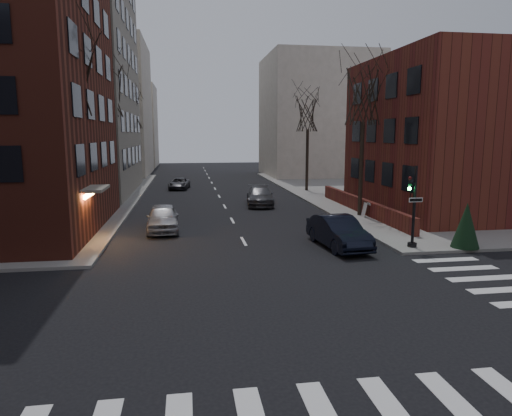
{
  "coord_description": "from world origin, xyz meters",
  "views": [
    {
      "loc": [
        -2.93,
        -11.47,
        5.64
      ],
      "look_at": [
        0.47,
        10.69,
        2.0
      ],
      "focal_mm": 32.0,
      "sensor_mm": 36.0,
      "label": 1
    }
  ],
  "objects": [
    {
      "name": "building_distant_lb",
      "position": [
        -13.0,
        72.0,
        7.0
      ],
      "size": [
        10.0,
        12.0,
        14.0
      ],
      "primitive_type": "cube",
      "color": "beige",
      "rests_on": "ground"
    },
    {
      "name": "building_right_brick",
      "position": [
        16.5,
        19.0,
        5.5
      ],
      "size": [
        12.0,
        14.0,
        11.0
      ],
      "primitive_type": "cube",
      "color": "#5F271B",
      "rests_on": "ground"
    },
    {
      "name": "tree_left_a",
      "position": [
        -8.8,
        14.0,
        8.47
      ],
      "size": [
        4.18,
        4.18,
        10.26
      ],
      "color": "#2D231C",
      "rests_on": "sidewalk_far_left"
    },
    {
      "name": "streetlamp_near",
      "position": [
        -8.2,
        22.0,
        4.24
      ],
      "size": [
        0.36,
        0.36,
        6.28
      ],
      "color": "black",
      "rests_on": "sidewalk_far_left"
    },
    {
      "name": "tree_right_b",
      "position": [
        8.8,
        32.0,
        7.59
      ],
      "size": [
        3.74,
        3.74,
        9.18
      ],
      "color": "#2D231C",
      "rests_on": "sidewalk_far_right"
    },
    {
      "name": "parked_sedan",
      "position": [
        4.54,
        10.0,
        0.79
      ],
      "size": [
        2.16,
        4.95,
        1.58
      ],
      "primitive_type": "imported",
      "rotation": [
        0.0,
        0.0,
        0.1
      ],
      "color": "black",
      "rests_on": "ground"
    },
    {
      "name": "building_left_tan",
      "position": [
        -17.0,
        34.0,
        14.0
      ],
      "size": [
        18.0,
        18.0,
        28.0
      ],
      "primitive_type": "cube",
      "color": "gray",
      "rests_on": "ground"
    },
    {
      "name": "traffic_signal",
      "position": [
        7.94,
        8.99,
        1.91
      ],
      "size": [
        0.76,
        0.44,
        4.0
      ],
      "color": "black",
      "rests_on": "sidewalk_far_right"
    },
    {
      "name": "sandwich_board",
      "position": [
        9.01,
        17.2,
        0.63
      ],
      "size": [
        0.44,
        0.61,
        0.97
      ],
      "primitive_type": "cube",
      "rotation": [
        0.0,
        0.0,
        -0.02
      ],
      "color": "silver",
      "rests_on": "sidewalk_far_right"
    },
    {
      "name": "car_lane_silver",
      "position": [
        -4.36,
        15.41,
        0.78
      ],
      "size": [
        1.99,
        4.62,
        1.55
      ],
      "primitive_type": "imported",
      "rotation": [
        0.0,
        0.0,
        0.03
      ],
      "color": "#A9A9AE",
      "rests_on": "ground"
    },
    {
      "name": "sidewalk_far_right",
      "position": [
        29.0,
        30.0,
        0.07
      ],
      "size": [
        44.0,
        44.0,
        0.15
      ],
      "primitive_type": "cube",
      "color": "gray",
      "rests_on": "ground"
    },
    {
      "name": "ground",
      "position": [
        0.0,
        0.0,
        0.0
      ],
      "size": [
        160.0,
        160.0,
        0.0
      ],
      "primitive_type": "plane",
      "color": "black",
      "rests_on": "ground"
    },
    {
      "name": "car_lane_gray",
      "position": [
        2.86,
        24.26,
        0.74
      ],
      "size": [
        2.64,
        5.31,
        1.48
      ],
      "primitive_type": "imported",
      "rotation": [
        0.0,
        0.0,
        -0.11
      ],
      "color": "#3B3B3F",
      "rests_on": "ground"
    },
    {
      "name": "tree_left_b",
      "position": [
        -8.8,
        26.0,
        8.91
      ],
      "size": [
        4.4,
        4.4,
        10.8
      ],
      "color": "#2D231C",
      "rests_on": "sidewalk_far_left"
    },
    {
      "name": "building_distant_la",
      "position": [
        -15.0,
        55.0,
        9.0
      ],
      "size": [
        14.0,
        16.0,
        18.0
      ],
      "primitive_type": "cube",
      "color": "beige",
      "rests_on": "ground"
    },
    {
      "name": "streetlamp_far",
      "position": [
        -8.2,
        42.0,
        4.24
      ],
      "size": [
        0.36,
        0.36,
        6.28
      ],
      "color": "black",
      "rests_on": "sidewalk_far_left"
    },
    {
      "name": "evergreen_shrub",
      "position": [
        10.5,
        8.5,
        1.26
      ],
      "size": [
        1.6,
        1.6,
        2.22
      ],
      "primitive_type": "cone",
      "rotation": [
        0.0,
        0.0,
        0.22
      ],
      "color": "black",
      "rests_on": "sidewalk_far_right"
    },
    {
      "name": "building_distant_ra",
      "position": [
        15.0,
        50.0,
        8.0
      ],
      "size": [
        14.0,
        14.0,
        16.0
      ],
      "primitive_type": "cube",
      "color": "beige",
      "rests_on": "ground"
    },
    {
      "name": "tree_left_c",
      "position": [
        -8.8,
        40.0,
        8.03
      ],
      "size": [
        3.96,
        3.96,
        9.72
      ],
      "color": "#2D231C",
      "rests_on": "sidewalk_far_left"
    },
    {
      "name": "car_lane_far",
      "position": [
        -3.68,
        36.25,
        0.57
      ],
      "size": [
        2.39,
        4.31,
        1.14
      ],
      "primitive_type": "imported",
      "rotation": [
        0.0,
        0.0,
        -0.13
      ],
      "color": "#3D3D42",
      "rests_on": "ground"
    },
    {
      "name": "tree_right_a",
      "position": [
        8.8,
        18.0,
        8.03
      ],
      "size": [
        3.96,
        3.96,
        9.72
      ],
      "color": "#2D231C",
      "rests_on": "sidewalk_far_right"
    },
    {
      "name": "low_wall_right",
      "position": [
        9.3,
        19.0,
        0.65
      ],
      "size": [
        0.35,
        16.0,
        1.0
      ],
      "primitive_type": "cube",
      "color": "#5F271B",
      "rests_on": "sidewalk_far_right"
    }
  ]
}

